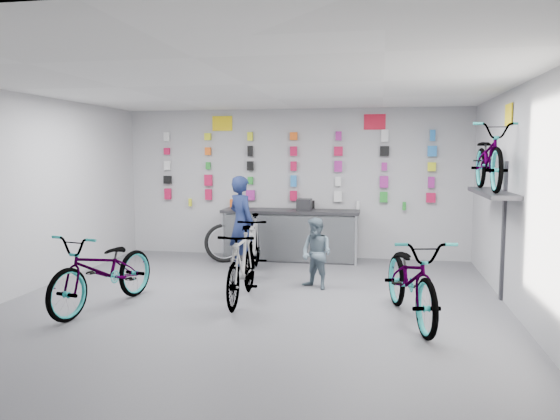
% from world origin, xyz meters
% --- Properties ---
extents(floor, '(8.00, 8.00, 0.00)m').
position_xyz_m(floor, '(0.00, 0.00, 0.00)').
color(floor, '#55555B').
rests_on(floor, ground).
extents(ceiling, '(8.00, 8.00, 0.00)m').
position_xyz_m(ceiling, '(0.00, 0.00, 3.00)').
color(ceiling, white).
rests_on(ceiling, wall_back).
extents(wall_back, '(7.00, 0.00, 7.00)m').
position_xyz_m(wall_back, '(0.00, 4.00, 1.50)').
color(wall_back, '#B1B1B3').
rests_on(wall_back, floor).
extents(wall_front, '(7.00, 0.00, 7.00)m').
position_xyz_m(wall_front, '(0.00, -4.00, 1.50)').
color(wall_front, '#B1B1B3').
rests_on(wall_front, floor).
extents(wall_left, '(0.00, 8.00, 8.00)m').
position_xyz_m(wall_left, '(-3.50, 0.00, 1.50)').
color(wall_left, '#B1B1B3').
rests_on(wall_left, floor).
extents(wall_right, '(0.00, 8.00, 8.00)m').
position_xyz_m(wall_right, '(3.50, 0.00, 1.50)').
color(wall_right, '#B1B1B3').
rests_on(wall_right, floor).
extents(counter, '(2.70, 0.66, 1.00)m').
position_xyz_m(counter, '(0.00, 3.54, 0.49)').
color(counter, black).
rests_on(counter, floor).
extents(merch_wall, '(5.57, 0.08, 1.57)m').
position_xyz_m(merch_wall, '(0.13, 3.93, 1.75)').
color(merch_wall, '#BA123F').
rests_on(merch_wall, wall_back).
extents(wall_bracket, '(0.39, 1.90, 2.00)m').
position_xyz_m(wall_bracket, '(3.33, 1.20, 1.46)').
color(wall_bracket, '#333338').
rests_on(wall_bracket, wall_right).
extents(sign_left, '(0.42, 0.02, 0.30)m').
position_xyz_m(sign_left, '(-1.50, 3.98, 2.72)').
color(sign_left, yellow).
rests_on(sign_left, wall_back).
extents(sign_right, '(0.42, 0.02, 0.30)m').
position_xyz_m(sign_right, '(1.60, 3.98, 2.72)').
color(sign_right, red).
rests_on(sign_right, wall_back).
extents(sign_side, '(0.02, 0.40, 0.30)m').
position_xyz_m(sign_side, '(3.48, 1.20, 2.65)').
color(sign_side, yellow).
rests_on(sign_side, wall_right).
extents(bike_left, '(1.12, 2.13, 1.07)m').
position_xyz_m(bike_left, '(-1.95, -0.23, 0.53)').
color(bike_left, gray).
rests_on(bike_left, floor).
extents(bike_center, '(0.56, 1.77, 1.06)m').
position_xyz_m(bike_center, '(-0.18, 0.42, 0.53)').
color(bike_center, gray).
rests_on(bike_center, floor).
extents(bike_right, '(1.17, 2.20, 1.10)m').
position_xyz_m(bike_right, '(2.14, -0.05, 0.55)').
color(bike_right, gray).
rests_on(bike_right, floor).
extents(bike_service, '(0.73, 1.77, 1.03)m').
position_xyz_m(bike_service, '(-0.44, 2.26, 0.52)').
color(bike_service, gray).
rests_on(bike_service, floor).
extents(bike_wall, '(0.63, 1.80, 0.95)m').
position_xyz_m(bike_wall, '(3.25, 1.20, 2.05)').
color(bike_wall, gray).
rests_on(bike_wall, wall_bracket).
extents(clerk, '(0.74, 0.72, 1.71)m').
position_xyz_m(clerk, '(-0.73, 2.52, 0.85)').
color(clerk, '#141E44').
rests_on(clerk, floor).
extents(customer, '(0.68, 0.64, 1.11)m').
position_xyz_m(customer, '(0.77, 1.37, 0.56)').
color(customer, slate).
rests_on(customer, floor).
extents(spare_wheel, '(0.83, 0.57, 0.75)m').
position_xyz_m(spare_wheel, '(-1.25, 3.17, 0.37)').
color(spare_wheel, black).
rests_on(spare_wheel, floor).
extents(register, '(0.28, 0.30, 0.22)m').
position_xyz_m(register, '(0.27, 3.55, 1.11)').
color(register, black).
rests_on(register, counter).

